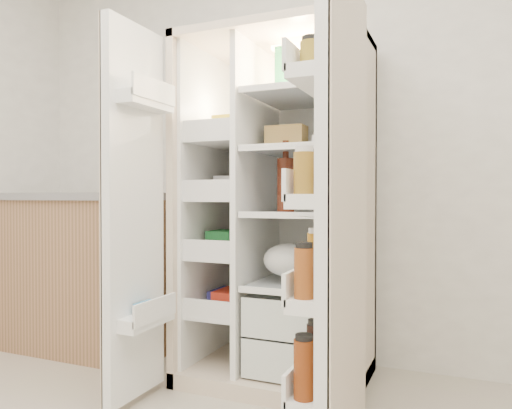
% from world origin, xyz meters
% --- Properties ---
extents(wall_back, '(4.00, 0.02, 2.70)m').
position_xyz_m(wall_back, '(0.00, 2.00, 1.35)').
color(wall_back, white).
rests_on(wall_back, floor).
extents(refrigerator, '(0.92, 0.70, 1.80)m').
position_xyz_m(refrigerator, '(-0.07, 1.65, 0.74)').
color(refrigerator, beige).
rests_on(refrigerator, floor).
extents(freezer_door, '(0.15, 0.40, 1.72)m').
position_xyz_m(freezer_door, '(-0.59, 1.05, 0.89)').
color(freezer_door, white).
rests_on(freezer_door, floor).
extents(fridge_door, '(0.17, 0.58, 1.72)m').
position_xyz_m(fridge_door, '(0.39, 0.96, 0.87)').
color(fridge_door, white).
rests_on(fridge_door, floor).
extents(kitchen_counter, '(1.36, 0.73, 0.99)m').
position_xyz_m(kitchen_counter, '(-1.49, 1.68, 0.50)').
color(kitchen_counter, '#A77753').
rests_on(kitchen_counter, floor).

